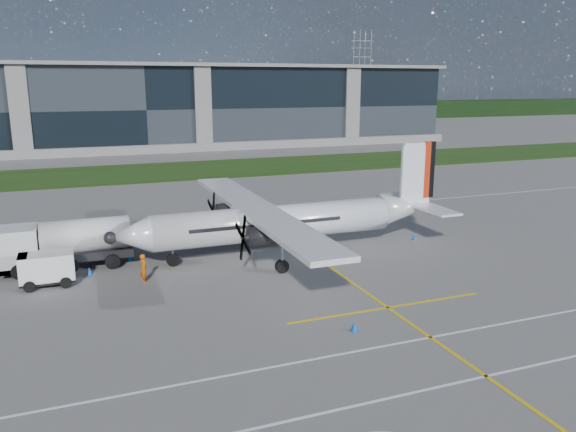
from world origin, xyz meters
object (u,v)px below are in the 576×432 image
pylon_east (362,74)px  ground_crew_person (144,266)px  baggage_tug (47,269)px  safety_cone_nose_stbd (129,258)px  safety_cone_portwing (354,326)px  safety_cone_fwd (89,271)px  fuel_tanker_truck (57,245)px  turboprop_aircraft (287,202)px  safety_cone_tail (415,237)px  safety_cone_stbdwing (216,216)px

pylon_east → ground_crew_person: size_ratio=14.32×
baggage_tug → safety_cone_nose_stbd: baggage_tug is taller
pylon_east → safety_cone_nose_stbd: 171.42m
safety_cone_portwing → safety_cone_fwd: size_ratio=1.00×
baggage_tug → safety_cone_portwing: 19.25m
fuel_tanker_truck → baggage_tug: bearing=-100.2°
safety_cone_nose_stbd → safety_cone_fwd: size_ratio=1.00×
turboprop_aircraft → safety_cone_tail: (10.76, -0.30, -3.61)m
safety_cone_portwing → safety_cone_tail: (12.32, 13.28, 0.00)m
safety_cone_portwing → safety_cone_stbdwing: bearing=91.5°
safety_cone_portwing → safety_cone_nose_stbd: bearing=120.8°
turboprop_aircraft → baggage_tug: bearing=-176.7°
safety_cone_stbdwing → safety_cone_portwing: bearing=-88.5°
baggage_tug → safety_cone_nose_stbd: 6.04m
turboprop_aircraft → safety_cone_fwd: turboprop_aircraft is taller
safety_cone_tail → safety_cone_fwd: same height
pylon_east → baggage_tug: pylon_east is taller
fuel_tanker_truck → baggage_tug: fuel_tanker_truck is taller
baggage_tug → safety_cone_nose_stbd: (5.12, 3.12, -0.76)m
safety_cone_fwd → fuel_tanker_truck: bearing=133.2°
safety_cone_portwing → safety_cone_stbdwing: same height
safety_cone_portwing → safety_cone_nose_stbd: same height
turboprop_aircraft → safety_cone_nose_stbd: (-10.93, 2.19, -3.61)m
turboprop_aircraft → ground_crew_person: bearing=-166.3°
safety_cone_portwing → turboprop_aircraft: bearing=83.5°
safety_cone_tail → ground_crew_person: bearing=-173.9°
baggage_tug → safety_cone_stbdwing: (13.82, 13.14, -0.76)m
baggage_tug → safety_cone_tail: 26.83m
safety_cone_portwing → safety_cone_nose_stbd: (-9.38, 15.77, 0.00)m
baggage_tug → safety_cone_portwing: baggage_tug is taller
pylon_east → safety_cone_portwing: pylon_east is taller
turboprop_aircraft → safety_cone_nose_stbd: bearing=168.7°
safety_cone_fwd → baggage_tug: bearing=-155.4°
turboprop_aircraft → safety_cone_tail: 11.35m
safety_cone_nose_stbd → safety_cone_tail: 21.84m
turboprop_aircraft → safety_cone_stbdwing: (-2.24, 12.21, -3.61)m
safety_cone_portwing → safety_cone_tail: same height
pylon_east → safety_cone_stbdwing: size_ratio=60.00×
pylon_east → safety_cone_stbdwing: 158.33m
safety_cone_nose_stbd → safety_cone_tail: bearing=-6.5°
turboprop_aircraft → baggage_tug: (-16.05, -0.93, -2.85)m
safety_cone_fwd → ground_crew_person: bearing=-40.9°
ground_crew_person → safety_cone_nose_stbd: ground_crew_person is taller
fuel_tanker_truck → safety_cone_tail: 26.41m
baggage_tug → safety_cone_tail: size_ratio=6.73×
baggage_tug → safety_cone_stbdwing: 19.08m
ground_crew_person → safety_cone_fwd: (-3.16, 2.74, -0.80)m
safety_cone_fwd → safety_cone_stbdwing: 16.58m
fuel_tanker_truck → safety_cone_stbdwing: fuel_tanker_truck is taller
ground_crew_person → safety_cone_tail: ground_crew_person is taller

